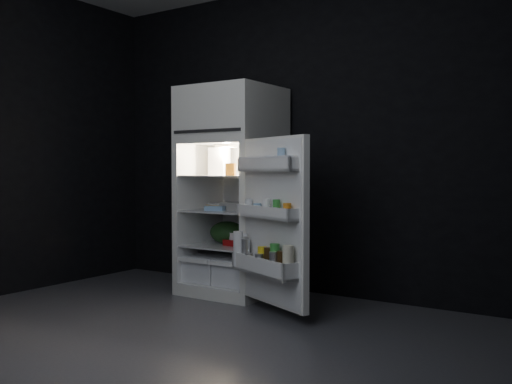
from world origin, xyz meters
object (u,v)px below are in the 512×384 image
Objects in this scene: refrigerator at (233,183)px; fridge_door at (271,224)px; egg_carton at (237,206)px; yogurt_tray at (239,243)px; milk_jug at (219,161)px.

refrigerator is 0.94m from fridge_door.
fridge_door is 3.96× the size of egg_carton.
egg_carton is at bearing 162.68° from yogurt_tray.
refrigerator is 0.23m from egg_carton.
fridge_door is at bearing -36.41° from refrigerator.
refrigerator is 0.23m from milk_jug.
fridge_door reaches higher than egg_carton.
yogurt_tray is (0.03, -0.01, -0.31)m from egg_carton.
yogurt_tray is (-0.61, 0.45, -0.23)m from fridge_door.
milk_jug is (-0.85, 0.50, 0.46)m from fridge_door.
egg_carton is 1.22× the size of yogurt_tray.
fridge_door is 5.08× the size of milk_jug.
fridge_door is at bearing -32.71° from egg_carton.
milk_jug is 0.78× the size of egg_carton.
refrigerator is 7.07× the size of yogurt_tray.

